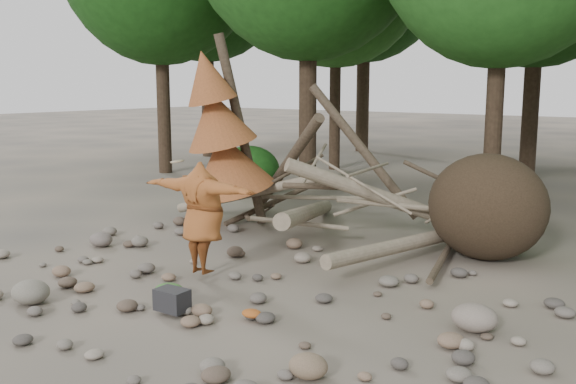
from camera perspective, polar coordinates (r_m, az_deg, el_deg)
The scene contains 13 objects.
ground at distance 10.24m, azimuth -5.43°, elevation -8.84°, with size 120.00×120.00×0.00m, color #514C44.
deadfall_pile at distance 12.52m, azimuth 14.69°, elevation -1.21°, with size 8.55×5.24×3.30m.
dead_conifer at distance 14.35m, azimuth -5.94°, elevation 5.07°, with size 2.06×2.16×4.35m.
bush_left at distance 18.93m, azimuth -3.46°, elevation 1.96°, with size 1.80×1.80×1.44m, color #184913.
bush_mid at distance 16.30m, azimuth 15.28°, elevation -0.18°, with size 1.40×1.40×1.12m, color #215D1A.
frisbee_thrower at distance 10.81m, azimuth -7.64°, elevation -2.26°, with size 2.35×0.95×1.89m.
backpack at distance 9.36m, azimuth -10.26°, elevation -9.76°, with size 0.47×0.31×0.31m, color black.
cloth_green at distance 10.05m, azimuth -10.51°, elevation -8.79°, with size 0.47×0.39×0.18m, color #326127.
cloth_orange at distance 9.03m, azimuth -3.24°, elevation -11.02°, with size 0.30×0.24×0.11m, color #9F4D1B.
boulder_front_left at distance 10.37m, azimuth -21.91°, elevation -8.25°, with size 0.59×0.53×0.35m, color slate.
boulder_front_right at distance 7.38m, azimuth 1.81°, elevation -15.20°, with size 0.46×0.41×0.27m, color #76604A.
boulder_mid_right at distance 8.97m, azimuth 16.24°, elevation -10.67°, with size 0.61×0.55×0.37m, color gray.
boulder_mid_left at distance 13.44m, azimuth -16.29°, elevation -4.07°, with size 0.48×0.44×0.29m, color #6A5F59.
Camera 1 is at (6.49, -7.24, 3.23)m, focal length 40.00 mm.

